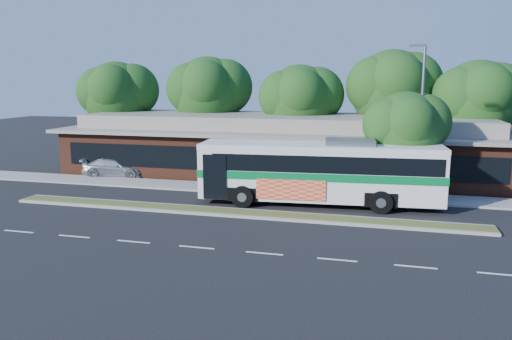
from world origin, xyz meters
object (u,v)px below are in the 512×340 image
object	(u,v)px
lamp_post	(420,118)
sedan	(115,167)
transit_bus	(320,168)
sidewalk_tree	(410,127)

from	to	relation	value
lamp_post	sedan	distance (m)	21.70
sedan	transit_bus	bearing A→B (deg)	-114.32
lamp_post	transit_bus	bearing A→B (deg)	-157.91
transit_bus	sedan	world-z (taller)	transit_bus
lamp_post	sidewalk_tree	size ratio (longest dim) A/B	1.41
sedan	sidewalk_tree	size ratio (longest dim) A/B	0.74
sedan	sidewalk_tree	distance (m)	21.06
sedan	lamp_post	bearing A→B (deg)	-104.55
lamp_post	sedan	bearing A→B (deg)	173.68
lamp_post	sedan	xyz separation A→B (m)	(-21.16, 2.34, -4.21)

